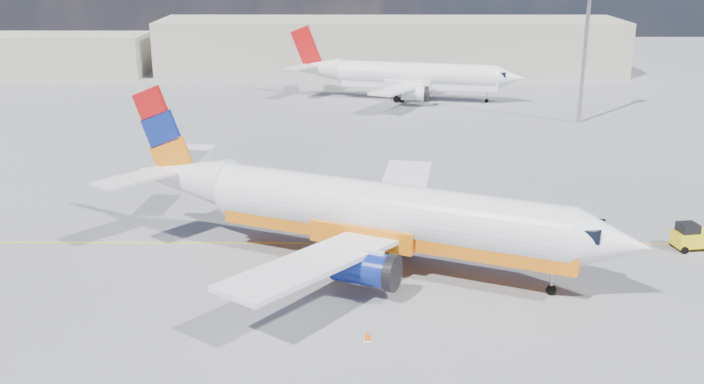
{
  "coord_description": "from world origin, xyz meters",
  "views": [
    {
      "loc": [
        -0.29,
        -46.38,
        19.65
      ],
      "look_at": [
        -0.52,
        3.46,
        3.5
      ],
      "focal_mm": 40.0,
      "sensor_mm": 36.0,
      "label": 1
    }
  ],
  "objects_px": {
    "main_jet": "(370,212)",
    "gse_tug": "(692,237)",
    "second_jet": "(409,76)",
    "traffic_cone": "(368,335)"
  },
  "relations": [
    {
      "from": "main_jet",
      "to": "gse_tug",
      "type": "distance_m",
      "value": 21.71
    },
    {
      "from": "gse_tug",
      "to": "traffic_cone",
      "type": "relative_size",
      "value": 4.62
    },
    {
      "from": "main_jet",
      "to": "traffic_cone",
      "type": "height_order",
      "value": "main_jet"
    },
    {
      "from": "second_jet",
      "to": "traffic_cone",
      "type": "xyz_separation_m",
      "value": [
        -6.13,
        -63.29,
        -2.74
      ]
    },
    {
      "from": "gse_tug",
      "to": "traffic_cone",
      "type": "height_order",
      "value": "gse_tug"
    },
    {
      "from": "second_jet",
      "to": "main_jet",
      "type": "bearing_deg",
      "value": -83.97
    },
    {
      "from": "traffic_cone",
      "to": "main_jet",
      "type": "bearing_deg",
      "value": 88.36
    },
    {
      "from": "traffic_cone",
      "to": "second_jet",
      "type": "bearing_deg",
      "value": 84.47
    },
    {
      "from": "main_jet",
      "to": "second_jet",
      "type": "height_order",
      "value": "main_jet"
    },
    {
      "from": "gse_tug",
      "to": "traffic_cone",
      "type": "bearing_deg",
      "value": -159.35
    }
  ]
}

